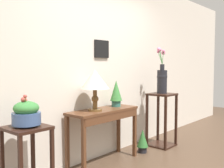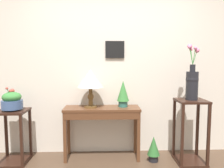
{
  "view_description": "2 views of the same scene",
  "coord_description": "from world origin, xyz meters",
  "px_view_note": "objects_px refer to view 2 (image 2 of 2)",
  "views": [
    {
      "loc": [
        -2.81,
        -1.21,
        1.36
      ],
      "look_at": [
        -0.04,
        1.22,
        1.1
      ],
      "focal_mm": 43.21,
      "sensor_mm": 36.0,
      "label": 1
    },
    {
      "loc": [
        -0.1,
        -1.88,
        1.41
      ],
      "look_at": [
        0.01,
        1.29,
        1.1
      ],
      "focal_mm": 35.63,
      "sensor_mm": 36.0,
      "label": 2
    }
  ],
  "objects_px": {
    "table_lamp": "(90,80)",
    "potted_plant_floor": "(154,148)",
    "planter_bowl_wide_left": "(12,101)",
    "pedestal_stand_right": "(190,131)",
    "pedestal_stand_left": "(14,136)",
    "potted_plant_on_console": "(123,93)",
    "flower_vase_tall_right": "(192,81)",
    "console_table": "(102,116)"
  },
  "relations": [
    {
      "from": "potted_plant_on_console",
      "to": "flower_vase_tall_right",
      "type": "xyz_separation_m",
      "value": [
        0.93,
        -0.21,
        0.18
      ]
    },
    {
      "from": "potted_plant_on_console",
      "to": "planter_bowl_wide_left",
      "type": "height_order",
      "value": "potted_plant_on_console"
    },
    {
      "from": "table_lamp",
      "to": "pedestal_stand_right",
      "type": "relative_size",
      "value": 0.61
    },
    {
      "from": "potted_plant_on_console",
      "to": "potted_plant_floor",
      "type": "bearing_deg",
      "value": -23.35
    },
    {
      "from": "pedestal_stand_left",
      "to": "table_lamp",
      "type": "bearing_deg",
      "value": 5.51
    },
    {
      "from": "pedestal_stand_right",
      "to": "flower_vase_tall_right",
      "type": "relative_size",
      "value": 1.16
    },
    {
      "from": "console_table",
      "to": "planter_bowl_wide_left",
      "type": "distance_m",
      "value": 1.26
    },
    {
      "from": "pedestal_stand_left",
      "to": "potted_plant_floor",
      "type": "bearing_deg",
      "value": -1.36
    },
    {
      "from": "console_table",
      "to": "potted_plant_floor",
      "type": "height_order",
      "value": "console_table"
    },
    {
      "from": "pedestal_stand_left",
      "to": "planter_bowl_wide_left",
      "type": "bearing_deg",
      "value": 126.06
    },
    {
      "from": "potted_plant_on_console",
      "to": "pedestal_stand_right",
      "type": "height_order",
      "value": "potted_plant_on_console"
    },
    {
      "from": "table_lamp",
      "to": "planter_bowl_wide_left",
      "type": "distance_m",
      "value": 1.12
    },
    {
      "from": "table_lamp",
      "to": "potted_plant_on_console",
      "type": "xyz_separation_m",
      "value": [
        0.47,
        0.03,
        -0.19
      ]
    },
    {
      "from": "planter_bowl_wide_left",
      "to": "potted_plant_floor",
      "type": "bearing_deg",
      "value": -1.37
    },
    {
      "from": "table_lamp",
      "to": "pedestal_stand_left",
      "type": "distance_m",
      "value": 1.33
    },
    {
      "from": "pedestal_stand_left",
      "to": "pedestal_stand_right",
      "type": "bearing_deg",
      "value": -1.82
    },
    {
      "from": "console_table",
      "to": "planter_bowl_wide_left",
      "type": "xyz_separation_m",
      "value": [
        -1.24,
        -0.08,
        0.24
      ]
    },
    {
      "from": "potted_plant_on_console",
      "to": "pedestal_stand_right",
      "type": "xyz_separation_m",
      "value": [
        0.93,
        -0.21,
        -0.52
      ]
    },
    {
      "from": "console_table",
      "to": "potted_plant_floor",
      "type": "distance_m",
      "value": 0.86
    },
    {
      "from": "pedestal_stand_right",
      "to": "flower_vase_tall_right",
      "type": "xyz_separation_m",
      "value": [
        0.0,
        0.0,
        0.7
      ]
    },
    {
      "from": "flower_vase_tall_right",
      "to": "console_table",
      "type": "bearing_deg",
      "value": 172.7
    },
    {
      "from": "pedestal_stand_right",
      "to": "potted_plant_floor",
      "type": "height_order",
      "value": "pedestal_stand_right"
    },
    {
      "from": "console_table",
      "to": "pedestal_stand_right",
      "type": "bearing_deg",
      "value": -7.38
    },
    {
      "from": "table_lamp",
      "to": "pedestal_stand_right",
      "type": "bearing_deg",
      "value": -7.43
    },
    {
      "from": "planter_bowl_wide_left",
      "to": "pedestal_stand_left",
      "type": "bearing_deg",
      "value": -53.94
    },
    {
      "from": "potted_plant_floor",
      "to": "console_table",
      "type": "bearing_deg",
      "value": 170.04
    },
    {
      "from": "table_lamp",
      "to": "potted_plant_floor",
      "type": "bearing_deg",
      "value": -9.58
    },
    {
      "from": "potted_plant_floor",
      "to": "table_lamp",
      "type": "bearing_deg",
      "value": 170.42
    },
    {
      "from": "pedestal_stand_right",
      "to": "console_table",
      "type": "bearing_deg",
      "value": 172.62
    },
    {
      "from": "pedestal_stand_left",
      "to": "potted_plant_floor",
      "type": "distance_m",
      "value": 1.98
    },
    {
      "from": "pedestal_stand_right",
      "to": "potted_plant_floor",
      "type": "xyz_separation_m",
      "value": [
        -0.51,
        0.03,
        -0.25
      ]
    },
    {
      "from": "console_table",
      "to": "potted_plant_floor",
      "type": "bearing_deg",
      "value": -9.96
    },
    {
      "from": "planter_bowl_wide_left",
      "to": "pedestal_stand_right",
      "type": "relative_size",
      "value": 0.37
    },
    {
      "from": "potted_plant_on_console",
      "to": "console_table",
      "type": "bearing_deg",
      "value": -170.11
    },
    {
      "from": "potted_plant_on_console",
      "to": "planter_bowl_wide_left",
      "type": "distance_m",
      "value": 1.55
    },
    {
      "from": "table_lamp",
      "to": "pedestal_stand_left",
      "type": "relative_size",
      "value": 0.73
    },
    {
      "from": "console_table",
      "to": "potted_plant_on_console",
      "type": "distance_m",
      "value": 0.45
    },
    {
      "from": "console_table",
      "to": "flower_vase_tall_right",
      "type": "relative_size",
      "value": 1.42
    },
    {
      "from": "table_lamp",
      "to": "planter_bowl_wide_left",
      "type": "relative_size",
      "value": 1.67
    },
    {
      "from": "table_lamp",
      "to": "potted_plant_floor",
      "type": "xyz_separation_m",
      "value": [
        0.89,
        -0.15,
        -0.96
      ]
    },
    {
      "from": "table_lamp",
      "to": "planter_bowl_wide_left",
      "type": "height_order",
      "value": "table_lamp"
    },
    {
      "from": "pedestal_stand_right",
      "to": "flower_vase_tall_right",
      "type": "distance_m",
      "value": 0.7
    }
  ]
}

